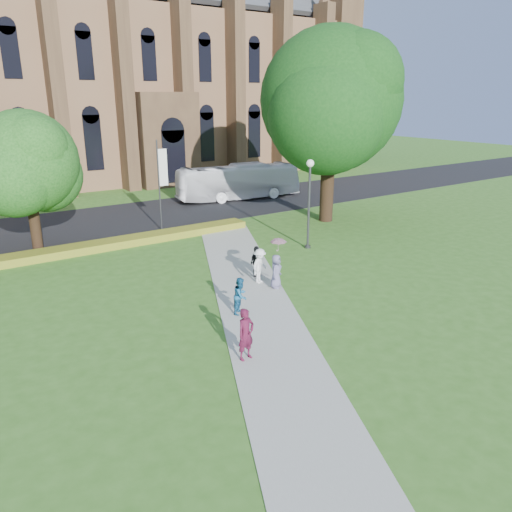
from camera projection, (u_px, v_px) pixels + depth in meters
ground at (270, 315)px, 20.69m from camera, size 160.00×160.00×0.00m
road at (109, 220)px, 36.38m from camera, size 160.00×10.00×0.02m
footpath at (256, 307)px, 21.47m from camera, size 15.58×28.54×0.04m
flower_hedge at (114, 243)px, 29.90m from camera, size 18.00×1.40×0.45m
cathedral at (128, 53)px, 53.26m from camera, size 52.60×18.25×28.00m
streetlamp at (309, 193)px, 28.81m from camera, size 0.44×0.44×5.24m
large_tree at (331, 100)px, 33.75m from camera, size 9.60×9.60×13.20m
street_tree_1 at (26, 162)px, 27.23m from camera, size 5.60×5.60×8.05m
banner_pole_0 at (160, 180)px, 32.71m from camera, size 0.70×0.10×6.00m
tour_coach at (239, 182)px, 43.31m from camera, size 11.12×4.08×3.03m
pedestrian_0 at (246, 334)px, 16.93m from camera, size 0.74×0.55×1.85m
pedestrian_1 at (241, 296)px, 20.56m from camera, size 0.96×0.91×1.56m
pedestrian_2 at (260, 266)px, 23.96m from camera, size 1.26×1.04×1.69m
pedestrian_3 at (256, 261)px, 24.82m from camera, size 0.99×0.72×1.56m
pedestrian_4 at (276, 271)px, 23.34m from camera, size 0.94×0.87×1.62m
parasol at (278, 247)px, 23.17m from camera, size 0.87×0.87×0.65m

